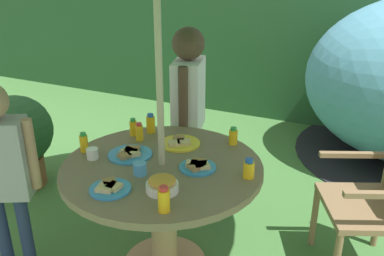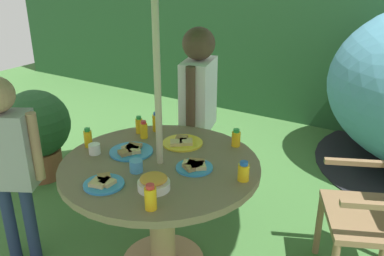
{
  "view_description": "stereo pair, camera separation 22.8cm",
  "coord_description": "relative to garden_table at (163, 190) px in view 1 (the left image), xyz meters",
  "views": [
    {
      "loc": [
        1.0,
        -1.73,
        1.73
      ],
      "look_at": [
        0.1,
        0.18,
        0.86
      ],
      "focal_mm": 38.38,
      "sensor_mm": 36.0,
      "label": 1
    },
    {
      "loc": [
        1.2,
        -1.62,
        1.73
      ],
      "look_at": [
        0.1,
        0.18,
        0.86
      ],
      "focal_mm": 38.38,
      "sensor_mm": 36.0,
      "label": 2
    }
  ],
  "objects": [
    {
      "name": "hedge_backdrop",
      "position": [
        0.0,
        3.04,
        0.29
      ],
      "size": [
        9.0,
        0.7,
        1.64
      ],
      "primitive_type": "cube",
      "color": "#234C28",
      "rests_on": "ground_plane"
    },
    {
      "name": "garden_table",
      "position": [
        0.0,
        0.0,
        0.0
      ],
      "size": [
        1.1,
        1.1,
        0.69
      ],
      "color": "tan",
      "rests_on": "ground_plane"
    },
    {
      "name": "wooden_chair",
      "position": [
        1.12,
        0.5,
        -0.01
      ],
      "size": [
        0.6,
        0.63,
        0.91
      ],
      "rotation": [
        0.0,
        0.0,
        -1.15
      ],
      "color": "brown",
      "rests_on": "ground_plane"
    },
    {
      "name": "potted_plant",
      "position": [
        -1.51,
        0.36,
        -0.1
      ],
      "size": [
        0.56,
        0.56,
        0.76
      ],
      "color": "brown",
      "rests_on": "ground_plane"
    },
    {
      "name": "child_in_white_shirt",
      "position": [
        -0.2,
        0.75,
        0.31
      ],
      "size": [
        0.27,
        0.43,
        1.31
      ],
      "rotation": [
        0.0,
        0.0,
        -1.31
      ],
      "color": "navy",
      "rests_on": "ground_plane"
    },
    {
      "name": "child_in_grey_shirt",
      "position": [
        -0.76,
        -0.41,
        0.22
      ],
      "size": [
        0.36,
        0.29,
        1.16
      ],
      "rotation": [
        0.0,
        0.0,
        0.49
      ],
      "color": "navy",
      "rests_on": "ground_plane"
    },
    {
      "name": "snack_bowl",
      "position": [
        0.14,
        -0.24,
        0.2
      ],
      "size": [
        0.16,
        0.16,
        0.08
      ],
      "color": "white",
      "rests_on": "garden_table"
    },
    {
      "name": "plate_near_right",
      "position": [
        -0.03,
        0.27,
        0.17
      ],
      "size": [
        0.24,
        0.24,
        0.03
      ],
      "color": "yellow",
      "rests_on": "garden_table"
    },
    {
      "name": "plate_near_left",
      "position": [
        -0.1,
        -0.34,
        0.18
      ],
      "size": [
        0.2,
        0.2,
        0.03
      ],
      "color": "#338CD8",
      "rests_on": "garden_table"
    },
    {
      "name": "plate_far_left",
      "position": [
        0.2,
        0.04,
        0.18
      ],
      "size": [
        0.2,
        0.2,
        0.03
      ],
      "color": "#338CD8",
      "rests_on": "garden_table"
    },
    {
      "name": "plate_mid_left",
      "position": [
        -0.22,
        0.02,
        0.18
      ],
      "size": [
        0.25,
        0.25,
        0.03
      ],
      "color": "#338CD8",
      "rests_on": "garden_table"
    },
    {
      "name": "juice_bottle_far_right",
      "position": [
        0.23,
        -0.39,
        0.22
      ],
      "size": [
        0.06,
        0.06,
        0.12
      ],
      "color": "yellow",
      "rests_on": "garden_table"
    },
    {
      "name": "juice_bottle_center_front",
      "position": [
        -0.28,
        0.36,
        0.22
      ],
      "size": [
        0.06,
        0.06,
        0.13
      ],
      "color": "yellow",
      "rests_on": "garden_table"
    },
    {
      "name": "juice_bottle_center_back",
      "position": [
        0.47,
        0.06,
        0.21
      ],
      "size": [
        0.06,
        0.06,
        0.1
      ],
      "color": "yellow",
      "rests_on": "garden_table"
    },
    {
      "name": "juice_bottle_mid_right",
      "position": [
        -0.36,
        0.27,
        0.22
      ],
      "size": [
        0.05,
        0.05,
        0.11
      ],
      "color": "yellow",
      "rests_on": "garden_table"
    },
    {
      "name": "juice_bottle_front_edge",
      "position": [
        0.26,
        0.42,
        0.21
      ],
      "size": [
        0.05,
        0.05,
        0.11
      ],
      "color": "yellow",
      "rests_on": "garden_table"
    },
    {
      "name": "juice_bottle_back_edge",
      "position": [
        -0.28,
        0.22,
        0.22
      ],
      "size": [
        0.05,
        0.05,
        0.11
      ],
      "color": "yellow",
      "rests_on": "garden_table"
    },
    {
      "name": "juice_bottle_spot_a",
      "position": [
        -0.49,
        -0.05,
        0.22
      ],
      "size": [
        0.05,
        0.05,
        0.12
      ],
      "color": "yellow",
      "rests_on": "garden_table"
    },
    {
      "name": "cup_near",
      "position": [
        -0.05,
        -0.15,
        0.2
      ],
      "size": [
        0.07,
        0.07,
        0.06
      ],
      "primitive_type": "cylinder",
      "color": "#4C99D8",
      "rests_on": "garden_table"
    },
    {
      "name": "cup_far",
      "position": [
        -0.38,
        -0.11,
        0.19
      ],
      "size": [
        0.07,
        0.07,
        0.06
      ],
      "primitive_type": "cylinder",
      "color": "white",
      "rests_on": "garden_table"
    }
  ]
}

